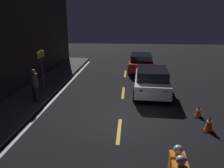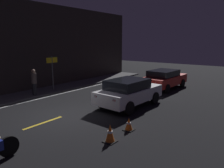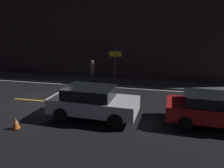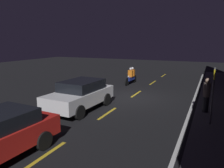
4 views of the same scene
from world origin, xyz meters
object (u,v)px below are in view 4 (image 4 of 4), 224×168
at_px(motorcycle, 131,76).
at_px(traffic_cone_mid, 81,90).
at_px(traffic_cone_near, 90,86).
at_px(pedestrian, 206,95).
at_px(sedan_white, 80,94).
at_px(shop_sign, 213,85).

xyz_separation_m(motorcycle, traffic_cone_mid, (4.83, -1.92, -0.40)).
distance_m(traffic_cone_near, pedestrian, 8.23).
bearing_deg(traffic_cone_mid, motorcycle, 158.35).
bearing_deg(sedan_white, traffic_cone_mid, -144.33).
relative_size(motorcycle, shop_sign, 0.93).
bearing_deg(traffic_cone_mid, sedan_white, 32.89).
bearing_deg(pedestrian, traffic_cone_mid, -96.80).
relative_size(sedan_white, traffic_cone_mid, 8.04).
distance_m(traffic_cone_near, shop_sign, 9.15).
distance_m(pedestrian, shop_sign, 1.89).
height_order(traffic_cone_near, pedestrian, pedestrian).
xyz_separation_m(motorcycle, shop_sign, (7.44, 6.20, 1.13)).
height_order(pedestrian, shop_sign, shop_sign).
bearing_deg(motorcycle, pedestrian, 49.15).
bearing_deg(sedan_white, shop_sign, 94.99).
height_order(motorcycle, traffic_cone_mid, motorcycle).
xyz_separation_m(pedestrian, shop_sign, (1.68, 0.25, 0.83)).
xyz_separation_m(motorcycle, pedestrian, (5.77, 5.96, 0.30)).
bearing_deg(shop_sign, pedestrian, -171.59).
bearing_deg(pedestrian, sedan_white, -72.33).
bearing_deg(motorcycle, shop_sign, 43.03).
height_order(traffic_cone_mid, shop_sign, shop_sign).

